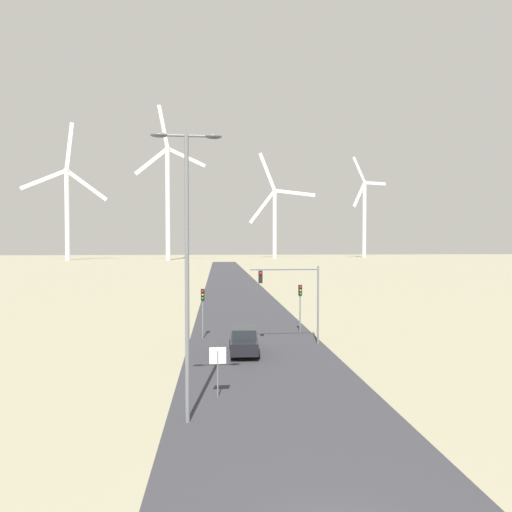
# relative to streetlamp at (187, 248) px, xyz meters

# --- Properties ---
(road_surface) EXTENTS (10.00, 240.00, 0.01)m
(road_surface) POSITION_rel_streetlamp_xyz_m (4.08, 40.19, -7.23)
(road_surface) COLOR #2D2D33
(road_surface) RESTS_ON ground
(streetlamp) EXTENTS (2.88, 0.32, 11.87)m
(streetlamp) POSITION_rel_streetlamp_xyz_m (0.00, 0.00, 0.00)
(streetlamp) COLOR slate
(streetlamp) RESTS_ON ground
(stop_sign_near) EXTENTS (0.81, 0.07, 2.43)m
(stop_sign_near) POSITION_rel_streetlamp_xyz_m (1.24, 2.61, -5.53)
(stop_sign_near) COLOR slate
(stop_sign_near) RESTS_ON ground
(traffic_light_post_near_left) EXTENTS (0.28, 0.34, 3.91)m
(traffic_light_post_near_left) POSITION_rel_streetlamp_xyz_m (0.08, 14.87, -4.36)
(traffic_light_post_near_left) COLOR slate
(traffic_light_post_near_left) RESTS_ON ground
(traffic_light_post_near_right) EXTENTS (0.28, 0.34, 4.02)m
(traffic_light_post_near_right) POSITION_rel_streetlamp_xyz_m (8.11, 16.16, -4.28)
(traffic_light_post_near_right) COLOR slate
(traffic_light_post_near_right) RESTS_ON ground
(traffic_light_mast_overhead) EXTENTS (5.12, 0.35, 5.82)m
(traffic_light_mast_overhead) POSITION_rel_streetlamp_xyz_m (6.84, 12.34, -3.02)
(traffic_light_mast_overhead) COLOR slate
(traffic_light_mast_overhead) RESTS_ON ground
(car_approaching) EXTENTS (2.01, 4.19, 1.83)m
(car_approaching) POSITION_rel_streetlamp_xyz_m (3.00, 10.15, -6.32)
(car_approaching) COLOR black
(car_approaching) RESTS_ON ground
(wind_turbine_far_left) EXTENTS (40.94, 2.60, 66.95)m
(wind_turbine_far_left) POSITION_rel_streetlamp_xyz_m (-71.71, 186.14, 20.56)
(wind_turbine_far_left) COLOR white
(wind_turbine_far_left) RESTS_ON ground
(wind_turbine_left) EXTENTS (33.25, 15.37, 75.41)m
(wind_turbine_left) POSITION_rel_streetlamp_xyz_m (-23.12, 183.48, 26.03)
(wind_turbine_left) COLOR white
(wind_turbine_left) RESTS_ON ground
(wind_turbine_center) EXTENTS (35.76, 12.99, 59.76)m
(wind_turbine_center) POSITION_rel_streetlamp_xyz_m (33.29, 206.31, 17.48)
(wind_turbine_center) COLOR white
(wind_turbine_center) RESTS_ON ground
(wind_turbine_right) EXTENTS (24.72, 10.16, 59.97)m
(wind_turbine_right) POSITION_rel_streetlamp_xyz_m (89.62, 217.45, 20.27)
(wind_turbine_right) COLOR white
(wind_turbine_right) RESTS_ON ground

